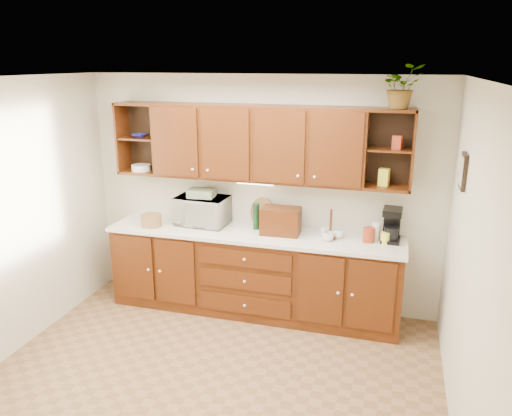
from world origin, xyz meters
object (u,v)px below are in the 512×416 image
Objects in this scene: bread_box at (281,221)px; potted_plant at (401,87)px; microwave at (202,211)px; coffee_maker at (392,225)px.

potted_plant is (1.13, 0.04, 1.41)m from bread_box.
bread_box is at bearing -1.99° from microwave.
potted_plant is at bearing 0.95° from bread_box.
coffee_maker is at bearing 76.62° from potted_plant.
microwave reaches higher than bread_box.
microwave is at bearing 173.81° from bread_box.
microwave is at bearing 179.03° from potted_plant.
potted_plant is at bearing -100.56° from coffee_maker.
potted_plant is (-0.01, -0.06, 1.39)m from coffee_maker.
potted_plant reaches higher than microwave.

